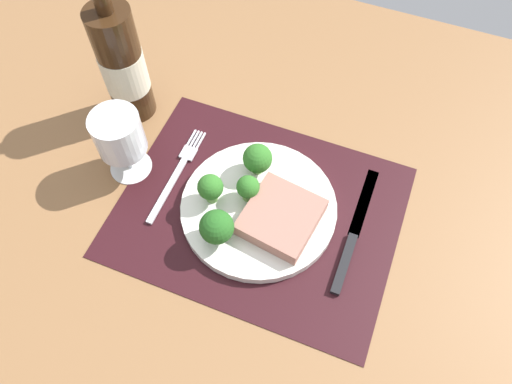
{
  "coord_description": "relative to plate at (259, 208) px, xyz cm",
  "views": [
    {
      "loc": [
        13.09,
        -34.44,
        68.04
      ],
      "look_at": [
        -1.28,
        2.11,
        1.9
      ],
      "focal_mm": 34.13,
      "sensor_mm": 36.0,
      "label": 1
    }
  ],
  "objects": [
    {
      "name": "steak",
      "position": [
        4.11,
        -1.29,
        2.07
      ],
      "size": [
        11.96,
        12.37,
        2.54
      ],
      "primitive_type": "cube",
      "rotation": [
        0.0,
        0.0,
        -0.14
      ],
      "color": "#9E6B5B",
      "rests_on": "plate"
    },
    {
      "name": "wine_glass",
      "position": [
        -22.94,
        0.49,
        7.24
      ],
      "size": [
        7.69,
        7.69,
        12.58
      ],
      "color": "silver",
      "rests_on": "ground_plane"
    },
    {
      "name": "broccoli_near_fork",
      "position": [
        -2.57,
        6.04,
        4.09
      ],
      "size": [
        4.69,
        4.69,
        5.74
      ],
      "color": "#6B994C",
      "rests_on": "plate"
    },
    {
      "name": "plate",
      "position": [
        0.0,
        0.0,
        0.0
      ],
      "size": [
        24.45,
        24.45,
        1.6
      ],
      "primitive_type": "cylinder",
      "color": "silver",
      "rests_on": "placemat"
    },
    {
      "name": "ground_plane",
      "position": [
        0.0,
        0.0,
        -2.6
      ],
      "size": [
        140.0,
        110.0,
        3.0
      ],
      "primitive_type": "cube",
      "color": "brown"
    },
    {
      "name": "broccoli_back_left",
      "position": [
        -3.62,
        -7.4,
        4.39
      ],
      "size": [
        5.13,
        5.13,
        6.2
      ],
      "color": "#6B994C",
      "rests_on": "plate"
    },
    {
      "name": "broccoli_center",
      "position": [
        -2.1,
        0.86,
        3.58
      ],
      "size": [
        3.6,
        3.6,
        4.8
      ],
      "color": "#6B994C",
      "rests_on": "plate"
    },
    {
      "name": "wine_bottle",
      "position": [
        -28.37,
        11.69,
        9.81
      ],
      "size": [
        7.36,
        7.36,
        30.64
      ],
      "color": "#331E0F",
      "rests_on": "ground_plane"
    },
    {
      "name": "knife",
      "position": [
        15.15,
        0.53,
        -0.5
      ],
      "size": [
        1.8,
        23.0,
        0.8
      ],
      "rotation": [
        0.0,
        0.0,
        -0.0
      ],
      "color": "black",
      "rests_on": "placemat"
    },
    {
      "name": "fork",
      "position": [
        -15.07,
        1.42,
        -0.55
      ],
      "size": [
        2.4,
        19.2,
        0.5
      ],
      "rotation": [
        0.0,
        0.0,
        0.02
      ],
      "color": "silver",
      "rests_on": "placemat"
    },
    {
      "name": "placemat",
      "position": [
        0.0,
        0.0,
        -0.95
      ],
      "size": [
        43.56,
        34.11,
        0.3
      ],
      "primitive_type": "cube",
      "color": "black",
      "rests_on": "ground_plane"
    },
    {
      "name": "broccoli_front_edge",
      "position": [
        -7.26,
        -1.55,
        4.1
      ],
      "size": [
        4.01,
        4.01,
        5.52
      ],
      "color": "#5B8942",
      "rests_on": "plate"
    }
  ]
}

